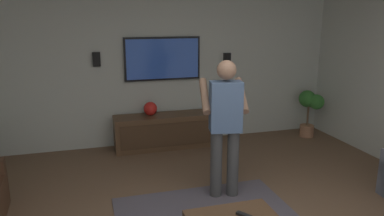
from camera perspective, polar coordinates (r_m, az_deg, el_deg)
wall_back_tv at (r=6.19m, az=-5.29°, el=7.68°), size 0.10×6.28×2.88m
media_console at (r=6.12m, az=-3.87°, el=-3.52°), size 0.45×1.70×0.55m
tv at (r=6.11m, az=-4.54°, el=7.56°), size 0.05×1.25×0.70m
person_standing at (r=4.30m, az=5.12°, el=-2.02°), size 0.60×0.61×1.64m
potted_plant_tall at (r=6.91m, az=17.72°, el=0.27°), size 0.42×0.39×0.83m
remote_black at (r=3.43m, az=8.03°, el=-15.99°), size 0.15×0.12×0.02m
vase_round at (r=6.00m, az=-6.41°, el=-0.10°), size 0.22×0.22×0.22m
wall_speaker_left at (r=6.45m, az=5.41°, el=7.45°), size 0.06×0.12×0.22m
wall_speaker_right at (r=6.00m, az=-14.47°, el=7.26°), size 0.06×0.12×0.22m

